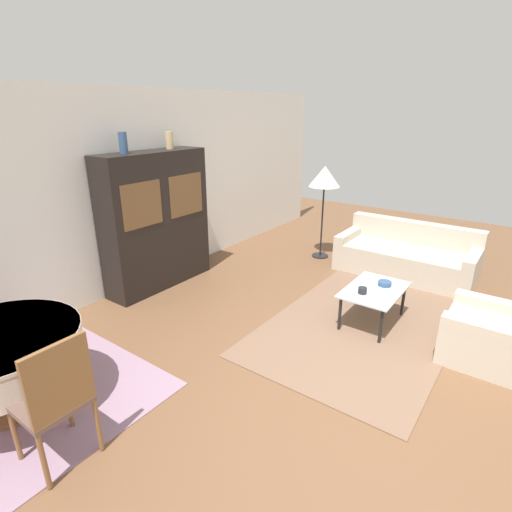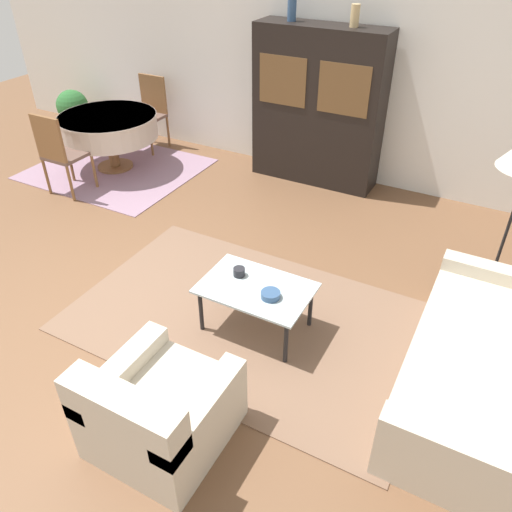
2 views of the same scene
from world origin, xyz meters
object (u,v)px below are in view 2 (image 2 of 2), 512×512
(display_cabinet, at_px, (318,108))
(vase_short, at_px, (355,16))
(vase_tall, at_px, (292,9))
(couch, at_px, (485,368))
(dining_chair_far, at_px, (150,109))
(cup, at_px, (239,272))
(potted_plant, at_px, (73,109))
(dining_table, at_px, (109,126))
(dining_chair_near, at_px, (59,150))
(bowl, at_px, (271,295))
(armchair, at_px, (158,412))
(coffee_table, at_px, (256,291))

(display_cabinet, xyz_separation_m, vase_short, (0.35, 0.00, 1.06))
(display_cabinet, xyz_separation_m, vase_tall, (-0.40, 0.00, 1.08))
(couch, relative_size, dining_chair_far, 1.96)
(cup, bearing_deg, potted_plant, 150.22)
(dining_table, xyz_separation_m, dining_chair_far, (0.00, 0.87, -0.02))
(dining_table, relative_size, dining_chair_near, 1.26)
(display_cabinet, relative_size, cup, 19.20)
(dining_chair_far, relative_size, potted_plant, 1.48)
(dining_table, height_order, dining_chair_near, dining_chair_near)
(dining_table, height_order, bowl, dining_table)
(armchair, xyz_separation_m, potted_plant, (-4.65, 3.91, 0.10))
(armchair, relative_size, dining_chair_far, 0.82)
(vase_tall, relative_size, potted_plant, 0.38)
(display_cabinet, xyz_separation_m, bowl, (0.88, -2.99, -0.48))
(dining_chair_near, relative_size, vase_short, 4.42)
(bowl, distance_m, vase_tall, 3.61)
(coffee_table, relative_size, potted_plant, 1.32)
(couch, distance_m, bowl, 1.64)
(dining_chair_near, height_order, vase_tall, vase_tall)
(display_cabinet, relative_size, dining_chair_far, 1.86)
(dining_chair_far, distance_m, vase_short, 3.24)
(cup, xyz_separation_m, bowl, (0.36, -0.13, -0.01))
(display_cabinet, xyz_separation_m, potted_plant, (-3.96, -0.29, -0.56))
(display_cabinet, xyz_separation_m, dining_chair_near, (-2.55, -1.88, -0.37))
(display_cabinet, height_order, potted_plant, display_cabinet)
(armchair, xyz_separation_m, dining_chair_near, (-3.23, 2.32, 0.29))
(vase_short, height_order, potted_plant, vase_short)
(coffee_table, relative_size, dining_chair_far, 0.89)
(vase_tall, bearing_deg, dining_chair_near, -138.81)
(couch, relative_size, potted_plant, 2.91)
(couch, height_order, vase_short, vase_short)
(couch, xyz_separation_m, display_cabinet, (-2.49, 2.79, 0.67))
(dining_table, distance_m, dining_chair_near, 0.87)
(couch, xyz_separation_m, armchair, (-1.81, -1.42, 0.01))
(bowl, bearing_deg, dining_chair_far, 140.23)
(bowl, bearing_deg, vase_short, 99.92)
(coffee_table, relative_size, cup, 9.14)
(potted_plant, bearing_deg, couch, -21.12)
(dining_chair_far, relative_size, vase_short, 4.42)
(dining_chair_near, height_order, vase_short, vase_short)
(display_cabinet, distance_m, vase_tall, 1.15)
(dining_table, xyz_separation_m, cup, (3.06, -1.85, -0.12))
(coffee_table, bearing_deg, potted_plant, 150.60)
(armchair, bearing_deg, display_cabinet, 99.21)
(armchair, distance_m, dining_table, 4.55)
(couch, xyz_separation_m, dining_chair_near, (-5.04, 0.91, 0.30))
(vase_tall, bearing_deg, vase_short, 0.00)
(couch, bearing_deg, dining_chair_near, 79.79)
(dining_chair_near, bearing_deg, dining_chair_far, 90.00)
(cup, relative_size, vase_short, 0.43)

